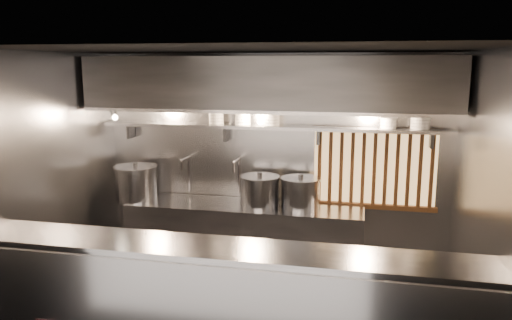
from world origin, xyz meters
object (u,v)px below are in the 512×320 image
at_px(stock_pot_mid, 301,193).
at_px(stock_pot_left, 136,183).
at_px(heat_lamp, 113,113).
at_px(stock_pot_right, 260,191).
at_px(pendant_bulb, 261,121).

bearing_deg(stock_pot_mid, stock_pot_left, -178.09).
height_order(heat_lamp, stock_pot_right, heat_lamp).
relative_size(heat_lamp, stock_pot_mid, 0.56).
xyz_separation_m(stock_pot_left, stock_pot_mid, (2.17, 0.07, -0.03)).
height_order(pendant_bulb, stock_pot_mid, pendant_bulb).
height_order(stock_pot_mid, stock_pot_right, stock_pot_right).
bearing_deg(heat_lamp, pendant_bulb, 11.00).
height_order(stock_pot_left, stock_pot_right, stock_pot_left).
distance_m(heat_lamp, stock_pot_mid, 2.53).
bearing_deg(stock_pot_left, heat_lamp, -122.68).
bearing_deg(stock_pot_right, pendant_bulb, 92.15).
bearing_deg(stock_pot_left, stock_pot_right, 1.26).
distance_m(heat_lamp, pendant_bulb, 1.83).
bearing_deg(heat_lamp, stock_pot_mid, 7.45).
relative_size(pendant_bulb, stock_pot_left, 0.30).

